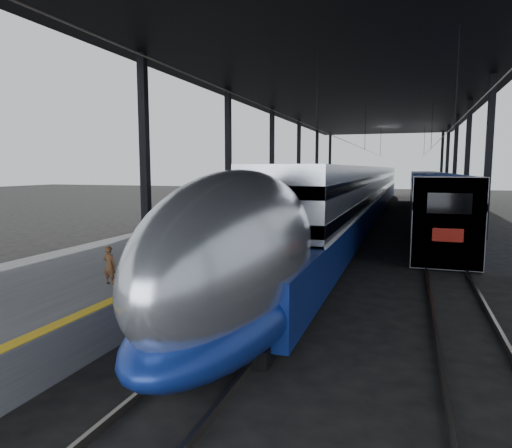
% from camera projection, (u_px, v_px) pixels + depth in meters
% --- Properties ---
extents(ground, '(160.00, 160.00, 0.00)m').
position_uv_depth(ground, '(221.00, 294.00, 14.49)').
color(ground, black).
rests_on(ground, ground).
extents(platform, '(6.00, 80.00, 1.00)m').
position_uv_depth(platform, '(282.00, 215.00, 34.35)').
color(platform, '#4C4C4F').
rests_on(platform, ground).
extents(yellow_strip, '(0.30, 80.00, 0.01)m').
position_uv_depth(yellow_strip, '(319.00, 209.00, 33.41)').
color(yellow_strip, gold).
rests_on(yellow_strip, platform).
extents(rails, '(6.52, 80.00, 0.16)m').
position_uv_depth(rails, '(392.00, 224.00, 31.87)').
color(rails, slate).
rests_on(rails, ground).
extents(canopy, '(18.00, 75.00, 9.47)m').
position_uv_depth(canopy, '(358.00, 94.00, 31.60)').
color(canopy, black).
rests_on(canopy, ground).
extents(tgv_train, '(2.84, 65.20, 4.08)m').
position_uv_depth(tgv_train, '(362.00, 195.00, 36.05)').
color(tgv_train, '#B2B4B9').
rests_on(tgv_train, ground).
extents(second_train, '(2.64, 56.05, 3.64)m').
position_uv_depth(second_train, '(426.00, 191.00, 42.97)').
color(second_train, navy).
rests_on(second_train, ground).
extents(child, '(0.37, 0.26, 0.99)m').
position_uv_depth(child, '(109.00, 265.00, 11.64)').
color(child, '#50301A').
rests_on(child, platform).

